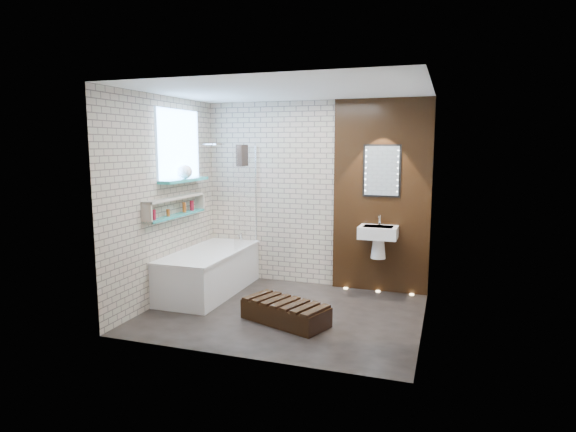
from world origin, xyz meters
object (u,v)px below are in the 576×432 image
(bathtub, at_px, (210,271))
(bath_screen, at_px, (246,197))
(washbasin, at_px, (378,237))
(walnut_step, at_px, (285,313))
(led_mirror, at_px, (382,171))

(bathtub, height_order, bath_screen, bath_screen)
(washbasin, relative_size, walnut_step, 0.59)
(washbasin, bearing_deg, bath_screen, -174.22)
(bath_screen, bearing_deg, led_mirror, 10.66)
(bath_screen, xyz_separation_m, led_mirror, (1.82, 0.34, 0.37))
(bathtub, height_order, washbasin, washbasin)
(bathtub, xyz_separation_m, bath_screen, (0.35, 0.44, 0.99))
(led_mirror, bearing_deg, washbasin, -90.00)
(bathtub, distance_m, walnut_step, 1.55)
(bath_screen, relative_size, washbasin, 2.41)
(washbasin, xyz_separation_m, led_mirror, (0.00, 0.16, 0.86))
(bathtub, relative_size, walnut_step, 1.76)
(bath_screen, distance_m, led_mirror, 1.89)
(bathtub, distance_m, bath_screen, 1.14)
(bath_screen, relative_size, led_mirror, 2.00)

